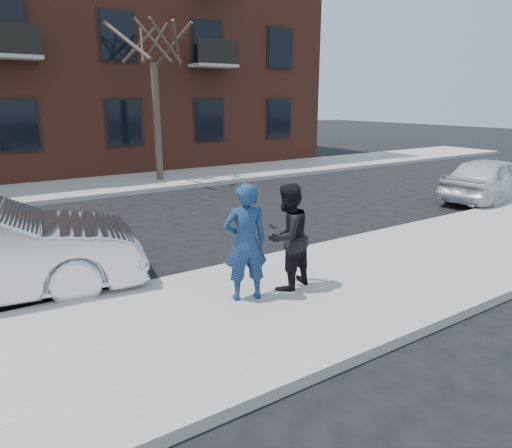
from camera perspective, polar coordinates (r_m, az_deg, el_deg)
ground at (r=6.47m, az=-12.46°, el=-13.54°), size 100.00×100.00×0.00m
near_sidewalk at (r=6.23m, az=-11.64°, el=-13.92°), size 50.00×3.50×0.15m
near_curb at (r=7.77m, az=-16.69°, el=-8.15°), size 50.00×0.10×0.15m
far_sidewalk at (r=16.99m, az=-26.42°, el=3.49°), size 50.00×3.50×0.15m
far_curb at (r=15.23m, az=-25.51°, el=2.40°), size 50.00×0.10×0.15m
apartment_building at (r=23.88m, az=-25.52°, el=21.30°), size 24.30×10.30×12.30m
street_tree at (r=17.74m, az=-12.90°, el=22.85°), size 3.60×3.60×6.80m
white_car at (r=15.94m, az=27.33°, el=4.98°), size 4.25×2.09×1.40m
man_hoodie at (r=6.74m, az=-1.31°, el=-2.30°), size 0.75×0.60×1.79m
man_peacoat at (r=7.17m, az=3.97°, el=-1.62°), size 0.96×0.84×1.70m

